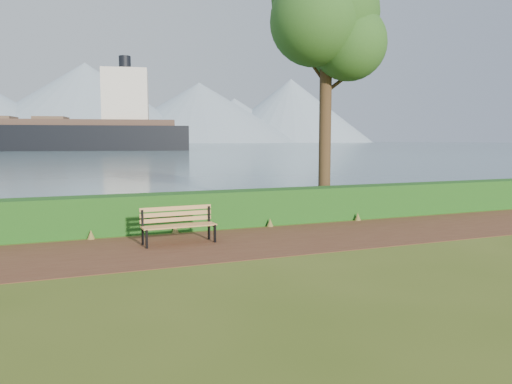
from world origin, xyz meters
name	(u,v)px	position (x,y,z in m)	size (l,w,h in m)	color
ground	(242,246)	(0.00, 0.00, 0.00)	(140.00, 140.00, 0.00)	#455819
path	(238,243)	(0.00, 0.30, 0.01)	(40.00, 3.40, 0.01)	#562E1D
hedge	(210,210)	(0.00, 2.60, 0.50)	(32.00, 0.85, 1.00)	#134513
water	(63,145)	(0.00, 260.00, 0.01)	(700.00, 510.00, 0.00)	#486674
mountains	(46,106)	(-9.17, 406.05, 27.70)	(585.00, 190.00, 70.00)	#8096AB
bench	(178,222)	(-1.31, 0.81, 0.50)	(1.76, 0.59, 0.87)	black
tree	(327,20)	(4.10, 3.39, 6.17)	(3.99, 3.61, 8.30)	#382617
cargo_ship	(25,135)	(-10.03, 111.77, 3.50)	(78.18, 27.39, 23.47)	black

